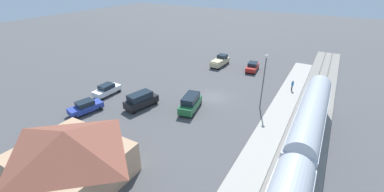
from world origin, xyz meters
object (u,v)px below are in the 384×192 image
(sedan_blue, at_px, (85,107))
(light_pole_near_platform, at_px, (264,76))
(suv_green, at_px, (190,103))
(suv_black, at_px, (141,100))
(pickup_tan, at_px, (220,61))
(sedan_white, at_px, (107,90))
(pedestrian_on_platform, at_px, (292,85))
(sedan_red, at_px, (252,67))
(station_building, at_px, (69,155))

(sedan_blue, height_order, light_pole_near_platform, light_pole_near_platform)
(sedan_blue, xyz_separation_m, suv_green, (-12.18, -7.73, 0.27))
(suv_black, bearing_deg, pickup_tan, -96.52)
(suv_black, xyz_separation_m, sedan_white, (7.35, -0.52, -0.27))
(suv_green, distance_m, suv_black, 7.11)
(pedestrian_on_platform, relative_size, pickup_tan, 0.31)
(pickup_tan, relative_size, light_pole_near_platform, 0.70)
(pickup_tan, xyz_separation_m, sedan_white, (9.87, 21.53, -0.15))
(pedestrian_on_platform, distance_m, suv_green, 17.39)
(suv_green, height_order, sedan_red, suv_green)
(pickup_tan, height_order, light_pole_near_platform, light_pole_near_platform)
(sedan_blue, distance_m, light_pole_near_platform, 24.76)
(station_building, bearing_deg, sedan_red, -98.76)
(sedan_red, relative_size, light_pole_near_platform, 0.59)
(sedan_blue, xyz_separation_m, light_pole_near_platform, (-20.50, -13.29, 4.05))
(station_building, distance_m, sedan_blue, 13.05)
(suv_black, distance_m, sedan_white, 7.38)
(sedan_white, bearing_deg, sedan_blue, 107.45)
(station_building, height_order, pickup_tan, station_building)
(pickup_tan, height_order, suv_green, suv_green)
(light_pole_near_platform, bearing_deg, sedan_blue, 32.95)
(sedan_red, height_order, suv_black, suv_black)
(station_building, relative_size, pedestrian_on_platform, 5.95)
(suv_green, xyz_separation_m, sedan_white, (13.91, 2.23, -0.27))
(pedestrian_on_platform, distance_m, suv_black, 23.95)
(pickup_tan, xyz_separation_m, light_pole_near_platform, (-12.36, 13.74, 3.90))
(sedan_blue, relative_size, light_pole_near_platform, 0.61)
(suv_green, height_order, light_pole_near_platform, light_pole_near_platform)
(station_building, height_order, suv_black, station_building)
(station_building, height_order, sedan_red, station_building)
(suv_black, bearing_deg, pedestrian_on_platform, -138.03)
(pedestrian_on_platform, bearing_deg, light_pole_near_platform, 69.19)
(sedan_white, bearing_deg, pickup_tan, -114.64)
(pedestrian_on_platform, relative_size, sedan_white, 0.37)
(sedan_blue, bearing_deg, pedestrian_on_platform, -138.13)
(light_pole_near_platform, bearing_deg, sedan_red, -68.31)
(station_building, xyz_separation_m, suv_green, (-2.89, -16.70, -1.61))
(sedan_blue, distance_m, sedan_white, 5.77)
(pickup_tan, distance_m, sedan_red, 6.76)
(pedestrian_on_platform, bearing_deg, sedan_white, 31.63)
(station_building, bearing_deg, suv_green, -99.81)
(sedan_red, relative_size, suv_black, 0.89)
(pickup_tan, xyz_separation_m, suv_black, (2.52, 22.05, 0.12))
(pedestrian_on_platform, bearing_deg, sedan_red, -36.78)
(station_building, distance_m, sedan_white, 18.29)
(suv_green, xyz_separation_m, suv_black, (6.56, 2.75, 0.00))
(pedestrian_on_platform, relative_size, sedan_blue, 0.36)
(suv_green, xyz_separation_m, sedan_red, (-2.71, -19.64, -0.27))
(sedan_blue, height_order, pickup_tan, pickup_tan)
(station_building, xyz_separation_m, pickup_tan, (1.16, -36.00, -1.73))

